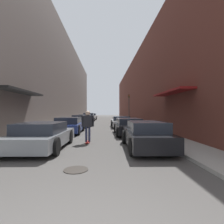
# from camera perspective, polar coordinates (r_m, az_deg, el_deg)

# --- Properties ---
(ground) EXTENTS (117.79, 117.79, 0.00)m
(ground) POSITION_cam_1_polar(r_m,az_deg,el_deg) (23.15, -3.52, -3.96)
(ground) COLOR #4C4947
(curb_strip_left) EXTENTS (1.80, 53.54, 0.12)m
(curb_strip_left) POSITION_cam_1_polar(r_m,az_deg,el_deg) (28.86, -11.75, -3.02)
(curb_strip_left) COLOR #A3A099
(curb_strip_left) RESTS_ON ground
(curb_strip_right) EXTENTS (1.80, 53.54, 0.12)m
(curb_strip_right) POSITION_cam_1_polar(r_m,az_deg,el_deg) (28.74, 5.13, -3.03)
(curb_strip_right) COLOR #A3A099
(curb_strip_right) RESTS_ON ground
(building_row_left) EXTENTS (4.90, 53.54, 13.28)m
(building_row_left) POSITION_cam_1_polar(r_m,az_deg,el_deg) (29.83, -17.34, 9.76)
(building_row_left) COLOR #564C47
(building_row_left) RESTS_ON ground
(building_row_right) EXTENTS (4.90, 53.54, 10.27)m
(building_row_right) POSITION_cam_1_polar(r_m,az_deg,el_deg) (29.42, 10.78, 6.94)
(building_row_right) COLOR brown
(building_row_right) RESTS_ON ground
(parked_car_left_0) EXTENTS (2.09, 4.31, 1.19)m
(parked_car_left_0) POSITION_cam_1_polar(r_m,az_deg,el_deg) (8.47, -21.75, -7.21)
(parked_car_left_0) COLOR gray
(parked_car_left_0) RESTS_ON ground
(parked_car_left_1) EXTENTS (2.01, 4.31, 1.23)m
(parked_car_left_1) POSITION_cam_1_polar(r_m,az_deg,el_deg) (13.97, -13.80, -4.22)
(parked_car_left_1) COLOR navy
(parked_car_left_1) RESTS_ON ground
(parked_car_left_2) EXTENTS (1.89, 4.33, 1.29)m
(parked_car_left_2) POSITION_cam_1_polar(r_m,az_deg,el_deg) (19.41, -10.11, -2.91)
(parked_car_left_2) COLOR gray
(parked_car_left_2) RESTS_ON ground
(parked_car_left_3) EXTENTS (1.85, 4.03, 1.26)m
(parked_car_left_3) POSITION_cam_1_polar(r_m,az_deg,el_deg) (25.08, -8.84, -2.26)
(parked_car_left_3) COLOR silver
(parked_car_left_3) RESTS_ON ground
(parked_car_left_4) EXTENTS (2.04, 4.31, 1.40)m
(parked_car_left_4) POSITION_cam_1_polar(r_m,az_deg,el_deg) (30.06, -7.60, -1.73)
(parked_car_left_4) COLOR #B7B7BC
(parked_car_left_4) RESTS_ON ground
(parked_car_left_5) EXTENTS (2.04, 4.52, 1.28)m
(parked_car_left_5) POSITION_cam_1_polar(r_m,az_deg,el_deg) (35.83, -6.62, -1.48)
(parked_car_left_5) COLOR silver
(parked_car_left_5) RESTS_ON ground
(parked_car_right_0) EXTENTS (1.85, 4.20, 1.24)m
(parked_car_right_0) POSITION_cam_1_polar(r_m,az_deg,el_deg) (8.04, 11.08, -7.48)
(parked_car_right_0) COLOR black
(parked_car_right_0) RESTS_ON ground
(parked_car_right_1) EXTENTS (1.95, 4.31, 1.18)m
(parked_car_right_1) POSITION_cam_1_polar(r_m,az_deg,el_deg) (12.77, 5.39, -4.73)
(parked_car_right_1) COLOR black
(parked_car_right_1) RESTS_ON ground
(parked_car_right_2) EXTENTS (2.03, 4.66, 1.16)m
(parked_car_right_2) POSITION_cam_1_polar(r_m,az_deg,el_deg) (18.74, 2.90, -3.18)
(parked_car_right_2) COLOR silver
(parked_car_right_2) RESTS_ON ground
(skateboarder) EXTENTS (0.66, 0.78, 1.71)m
(skateboarder) POSITION_cam_1_polar(r_m,az_deg,el_deg) (9.35, -7.91, -3.64)
(skateboarder) COLOR #B2231E
(skateboarder) RESTS_ON ground
(manhole_cover) EXTENTS (0.70, 0.70, 0.02)m
(manhole_cover) POSITION_cam_1_polar(r_m,az_deg,el_deg) (5.36, -11.70, -17.97)
(manhole_cover) COLOR #332D28
(manhole_cover) RESTS_ON ground
(traffic_light) EXTENTS (0.16, 0.22, 3.88)m
(traffic_light) POSITION_cam_1_polar(r_m,az_deg,el_deg) (24.17, 5.55, 2.12)
(traffic_light) COLOR #2D2D2D
(traffic_light) RESTS_ON curb_strip_right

